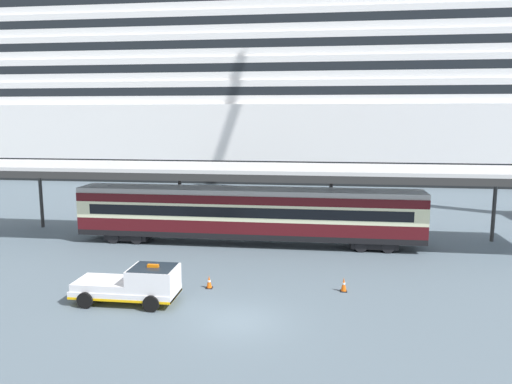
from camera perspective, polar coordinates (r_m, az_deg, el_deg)
name	(u,v)px	position (r m, az deg, el deg)	size (l,w,h in m)	color
ground_plane	(239,321)	(22.93, -1.95, -14.89)	(400.00, 400.00, 0.00)	slate
cruise_ship	(236,83)	(78.36, -2.37, 12.68)	(179.06, 23.63, 41.62)	black
platform_canopy	(248,169)	(35.10, -0.89, 2.69)	(47.86, 6.15, 5.67)	silver
train_carriage	(248,213)	(35.21, -0.97, -2.48)	(24.79, 2.81, 4.11)	black
service_truck	(136,284)	(25.37, -13.92, -10.38)	(5.20, 2.25, 2.02)	white
traffic_cone_near	(344,285)	(26.74, 10.25, -10.63)	(0.36, 0.36, 0.77)	black
traffic_cone_mid	(209,282)	(26.94, -5.52, -10.45)	(0.36, 0.36, 0.70)	black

